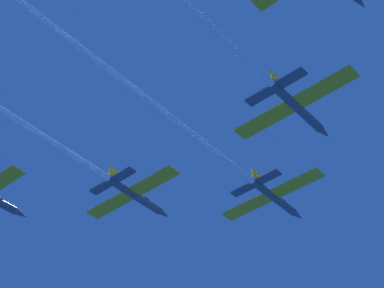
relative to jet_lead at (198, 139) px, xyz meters
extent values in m
cylinder|color=#4C5660|center=(0.00, 17.95, -0.02)|extent=(1.21, 10.96, 1.21)
cone|color=#4C5660|center=(0.00, 24.64, -0.02)|extent=(1.18, 2.41, 1.18)
ellipsoid|color=black|center=(0.00, 20.36, 0.49)|extent=(0.84, 2.19, 0.60)
cube|color=yellow|center=(-4.77, 17.40, -0.02)|extent=(8.33, 2.41, 0.26)
cube|color=yellow|center=(4.77, 17.40, -0.02)|extent=(8.33, 2.41, 0.26)
cube|color=yellow|center=(0.00, 13.57, 1.46)|extent=(0.32, 1.97, 1.75)
cube|color=#4C5660|center=(-2.48, 13.35, -0.02)|extent=(3.75, 1.45, 0.26)
cube|color=#4C5660|center=(2.48, 13.35, -0.02)|extent=(3.75, 1.45, 0.26)
cylinder|color=white|center=(0.00, -11.25, -0.02)|extent=(1.09, 47.45, 1.09)
cylinder|color=#4C5660|center=(-15.64, 3.05, -0.35)|extent=(1.21, 10.96, 1.21)
cone|color=#4C5660|center=(-15.64, 9.73, -0.35)|extent=(1.18, 2.41, 1.18)
ellipsoid|color=black|center=(-15.64, 5.46, 0.16)|extent=(0.84, 2.19, 0.60)
cube|color=yellow|center=(-20.41, 2.50, -0.35)|extent=(8.33, 2.41, 0.26)
cube|color=yellow|center=(-10.87, 2.50, -0.35)|extent=(8.33, 2.41, 0.26)
cube|color=yellow|center=(-15.64, -1.34, 1.13)|extent=(0.32, 1.97, 1.75)
cube|color=#4C5660|center=(-18.11, -1.56, -0.35)|extent=(3.75, 1.45, 0.26)
cube|color=#4C5660|center=(-13.16, -1.56, -0.35)|extent=(3.75, 1.45, 0.26)
cylinder|color=#4C5660|center=(14.49, 2.65, -1.03)|extent=(1.21, 10.96, 1.21)
cone|color=#4C5660|center=(14.49, 9.34, -1.03)|extent=(1.18, 2.41, 1.18)
ellipsoid|color=black|center=(14.49, 5.06, -0.52)|extent=(0.84, 2.19, 0.60)
cube|color=yellow|center=(9.72, 2.10, -1.03)|extent=(8.33, 2.41, 0.26)
cube|color=yellow|center=(19.26, 2.10, -1.03)|extent=(8.33, 2.41, 0.26)
cube|color=yellow|center=(14.49, -1.74, 0.45)|extent=(0.32, 1.97, 1.75)
cube|color=#4C5660|center=(12.01, -1.96, -1.03)|extent=(3.75, 1.45, 0.26)
cube|color=#4C5660|center=(16.97, -1.96, -1.03)|extent=(3.75, 1.45, 0.26)
cone|color=#4C5660|center=(-31.78, -5.88, -1.21)|extent=(1.18, 2.41, 1.18)
cube|color=yellow|center=(-27.01, -13.12, -1.21)|extent=(8.33, 2.41, 0.26)
cone|color=#4C5660|center=(29.03, -6.50, -0.94)|extent=(1.18, 2.41, 1.18)
camera|label=1|loc=(43.26, -50.84, -59.07)|focal=59.90mm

